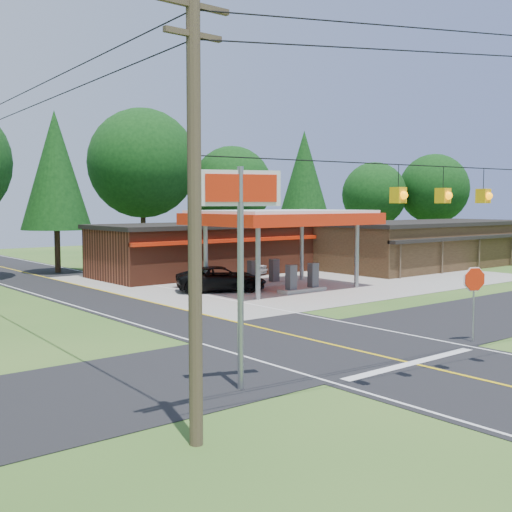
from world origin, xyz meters
TOP-DOWN VIEW (x-y plane):
  - ground at (0.00, 0.00)m, footprint 120.00×120.00m
  - main_highway at (0.00, 0.00)m, footprint 8.00×120.00m
  - cross_road at (0.00, 0.00)m, footprint 70.00×7.00m
  - lane_center_yellow at (0.00, 0.00)m, footprint 0.15×110.00m
  - gas_canopy at (9.00, 13.00)m, footprint 10.60×7.40m
  - convenience_store at (10.00, 22.98)m, footprint 16.40×7.55m
  - strip_building at (28.00, 15.98)m, footprint 20.40×8.75m
  - utility_pole_near_left at (-9.50, -5.00)m, footprint 1.80×0.30m
  - overhead_beacons at (-1.00, -6.00)m, footprint 17.04×2.04m
  - treeline_backdrop at (0.82, 24.01)m, footprint 70.27×51.59m
  - suv_car at (5.43, 14.50)m, footprint 7.27×7.27m
  - sedan_car at (12.00, 21.00)m, footprint 5.48×5.48m
  - big_stop_sign at (-6.20, -2.35)m, footprint 2.21×0.93m
  - octagonal_stop_sign at (4.50, -3.01)m, footprint 0.93×0.41m

SIDE VIEW (x-z plane):
  - ground at x=0.00m, z-range 0.00..0.00m
  - main_highway at x=0.00m, z-range 0.00..0.02m
  - cross_road at x=0.00m, z-range 0.00..0.03m
  - lane_center_yellow at x=0.00m, z-range 0.02..0.03m
  - sedan_car at x=12.00m, z-range 0.00..1.38m
  - suv_car at x=5.43m, z-range 0.00..1.50m
  - strip_building at x=28.00m, z-range 0.01..3.81m
  - convenience_store at x=10.00m, z-range 0.02..3.82m
  - octagonal_stop_sign at x=4.50m, z-range 0.75..3.67m
  - gas_canopy at x=9.00m, z-range 1.83..6.70m
  - big_stop_sign at x=-6.20m, z-range 1.48..7.78m
  - utility_pole_near_left at x=-9.50m, z-range 0.20..10.20m
  - overhead_beacons at x=-1.00m, z-range 5.70..6.73m
  - treeline_backdrop at x=0.82m, z-range 0.84..14.14m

